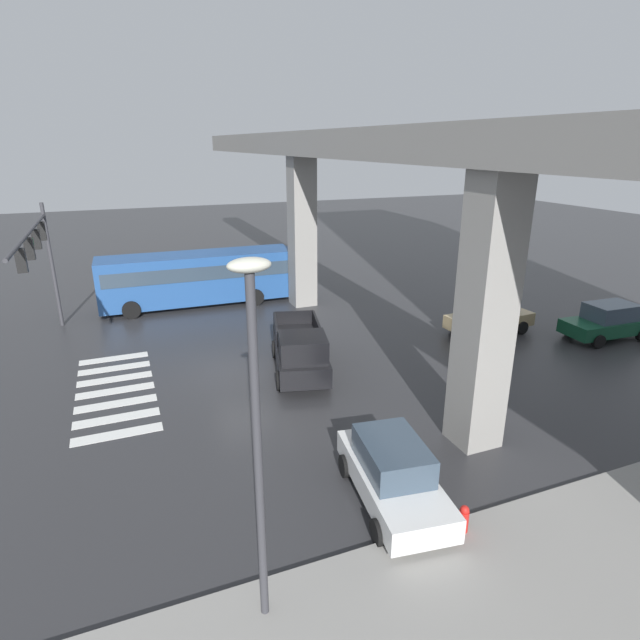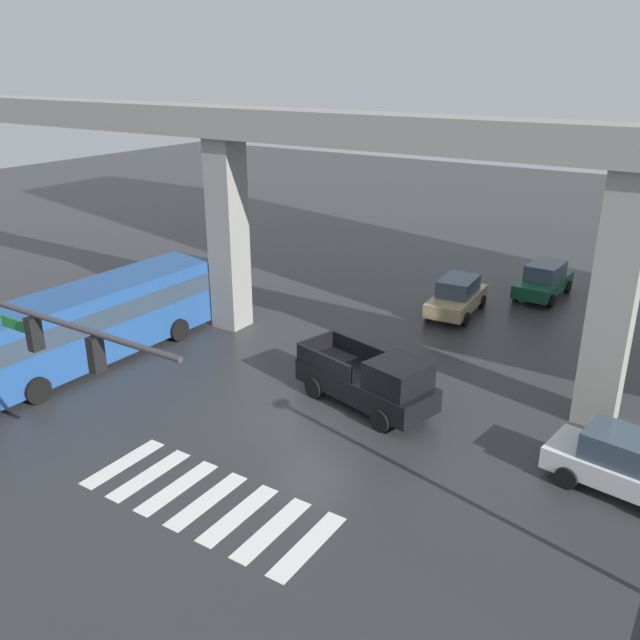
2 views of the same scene
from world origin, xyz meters
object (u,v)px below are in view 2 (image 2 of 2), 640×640
object	(u,v)px
sedan_tan	(457,296)
sedan_dark_green	(544,280)
pickup_truck	(372,382)
sedan_white	(628,465)
city_bus	(98,317)

from	to	relation	value
sedan_tan	sedan_dark_green	distance (m)	5.42
pickup_truck	sedan_white	bearing A→B (deg)	-2.83
pickup_truck	sedan_dark_green	size ratio (longest dim) A/B	1.23
pickup_truck	sedan_white	distance (m)	8.21
sedan_white	sedan_tan	bearing A→B (deg)	131.03
pickup_truck	sedan_dark_green	xyz separation A→B (m)	(1.62, 14.97, -0.14)
city_bus	sedan_white	world-z (taller)	city_bus
city_bus	sedan_tan	xyz separation A→B (m)	(9.96, 12.51, -0.87)
pickup_truck	city_bus	size ratio (longest dim) A/B	0.50
city_bus	sedan_tan	bearing A→B (deg)	51.46
sedan_white	sedan_dark_green	world-z (taller)	same
sedan_tan	pickup_truck	bearing A→B (deg)	-83.88
pickup_truck	sedan_dark_green	bearing A→B (deg)	83.82
pickup_truck	city_bus	distance (m)	11.31
sedan_white	sedan_dark_green	size ratio (longest dim) A/B	1.03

